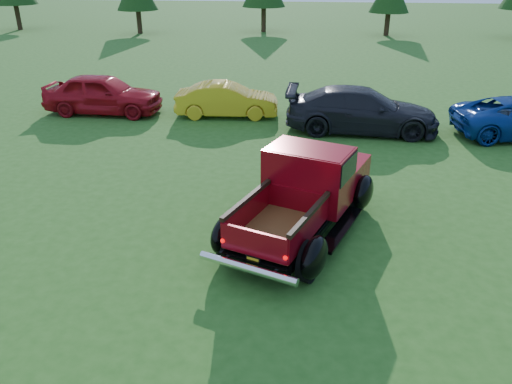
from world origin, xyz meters
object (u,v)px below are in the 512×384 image
at_px(show_car_yellow, 227,100).
at_px(show_car_red, 103,94).
at_px(pickup_truck, 308,189).
at_px(show_car_grey, 362,110).

bearing_deg(show_car_yellow, show_car_red, 87.06).
distance_m(pickup_truck, show_car_red, 10.58).
height_order(show_car_yellow, show_car_grey, show_car_grey).
xyz_separation_m(pickup_truck, show_car_yellow, (-2.97, 7.66, -0.22)).
relative_size(pickup_truck, show_car_yellow, 1.37).
bearing_deg(show_car_grey, pickup_truck, 168.09).
height_order(pickup_truck, show_car_grey, pickup_truck).
height_order(show_car_red, show_car_grey, show_car_red).
distance_m(pickup_truck, show_car_yellow, 8.22).
relative_size(show_car_red, show_car_yellow, 1.16).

